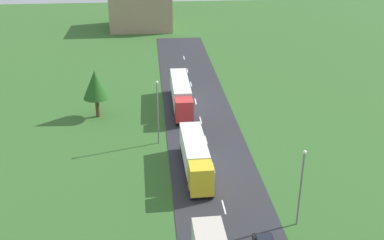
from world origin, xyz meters
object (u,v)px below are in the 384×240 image
at_px(truck_third, 181,93).
at_px(tree_birch, 95,85).
at_px(lamppost_third, 158,109).
at_px(distant_building, 141,11).
at_px(lamppost_second, 301,184).
at_px(truck_second, 195,156).

distance_m(truck_third, tree_birch, 12.62).
xyz_separation_m(truck_third, lamppost_third, (-3.70, -11.54, 2.45)).
distance_m(lamppost_third, tree_birch, 12.40).
bearing_deg(distant_building, truck_third, -83.31).
bearing_deg(lamppost_third, distant_building, 92.12).
bearing_deg(distant_building, lamppost_second, -79.60).
distance_m(truck_second, lamppost_third, 8.94).
height_order(lamppost_second, lamppost_third, lamppost_third).
bearing_deg(truck_second, lamppost_third, 117.19).
bearing_deg(truck_third, tree_birch, -168.67).
relative_size(truck_second, tree_birch, 1.72).
relative_size(truck_second, lamppost_third, 1.41).
xyz_separation_m(lamppost_second, tree_birch, (-20.95, 27.13, 0.39)).
relative_size(truck_third, lamppost_third, 1.65).
bearing_deg(truck_second, lamppost_second, -50.28).
bearing_deg(tree_birch, truck_third, 11.33).
xyz_separation_m(truck_third, lamppost_second, (8.84, -29.55, 2.21)).
distance_m(truck_third, lamppost_second, 30.93).
distance_m(truck_second, lamppost_second, 13.70).
relative_size(truck_second, truck_third, 0.85).
height_order(truck_second, tree_birch, tree_birch).
distance_m(truck_second, distant_building, 70.98).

